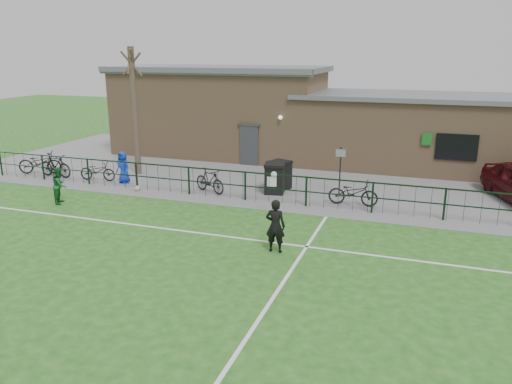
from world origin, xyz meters
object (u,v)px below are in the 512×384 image
(sign_post, at_px, (340,171))
(bicycle_e, at_px, (353,193))
(wheelie_bin_right, at_px, (275,179))
(bicycle_d, at_px, (210,181))
(ball_ground, at_px, (137,188))
(bare_tree, at_px, (135,112))
(bicycle_a, at_px, (40,163))
(bicycle_c, at_px, (98,171))
(outfield_player, at_px, (60,185))
(wheelie_bin_left, at_px, (279,176))
(bicycle_b, at_px, (55,165))
(spectator_child, at_px, (123,167))

(sign_post, xyz_separation_m, bicycle_e, (0.77, -1.33, -0.50))
(wheelie_bin_right, height_order, sign_post, sign_post)
(bicycle_d, height_order, ball_ground, bicycle_d)
(bare_tree, relative_size, bicycle_a, 2.86)
(bicycle_c, bearing_deg, bicycle_d, -98.55)
(ball_ground, bearing_deg, sign_post, 15.56)
(sign_post, height_order, bicycle_c, sign_post)
(bicycle_e, distance_m, outfield_player, 11.48)
(wheelie_bin_left, xyz_separation_m, ball_ground, (-5.66, -2.28, -0.47))
(bicycle_c, bearing_deg, wheelie_bin_right, -92.25)
(wheelie_bin_left, xyz_separation_m, sign_post, (2.61, 0.02, 0.43))
(bicycle_c, relative_size, bicycle_d, 1.01)
(wheelie_bin_left, bearing_deg, bicycle_c, -149.95)
(bicycle_b, xyz_separation_m, spectator_child, (3.66, 0.14, 0.16))
(wheelie_bin_left, height_order, spectator_child, spectator_child)
(wheelie_bin_right, relative_size, bicycle_e, 0.62)
(bicycle_c, bearing_deg, bare_tree, -36.58)
(wheelie_bin_right, height_order, spectator_child, spectator_child)
(bicycle_c, distance_m, outfield_player, 3.50)
(wheelie_bin_right, distance_m, spectator_child, 6.99)
(bicycle_d, distance_m, spectator_child, 4.35)
(bare_tree, relative_size, spectator_child, 4.15)
(bicycle_c, height_order, bicycle_d, bicycle_d)
(wheelie_bin_right, relative_size, bicycle_c, 0.69)
(bare_tree, height_order, outfield_player, bare_tree)
(bare_tree, height_order, wheelie_bin_left, bare_tree)
(bare_tree, height_order, sign_post, bare_tree)
(wheelie_bin_left, height_order, bicycle_b, wheelie_bin_left)
(bicycle_a, bearing_deg, bicycle_e, -109.87)
(bicycle_e, bearing_deg, spectator_child, 88.60)
(bicycle_e, bearing_deg, ball_ground, 94.77)
(bicycle_c, xyz_separation_m, spectator_child, (1.38, 0.03, 0.27))
(wheelie_bin_right, xyz_separation_m, spectator_child, (-6.96, -0.67, 0.13))
(sign_post, xyz_separation_m, bicycle_d, (-5.22, -1.50, -0.49))
(wheelie_bin_left, distance_m, outfield_player, 8.94)
(ball_ground, bearing_deg, bicycle_d, 14.70)
(wheelie_bin_right, relative_size, bicycle_b, 0.64)
(bicycle_a, distance_m, outfield_player, 5.51)
(wheelie_bin_right, height_order, bicycle_e, wheelie_bin_right)
(spectator_child, xyz_separation_m, ball_ground, (1.30, -0.98, -0.62))
(sign_post, relative_size, outfield_player, 1.39)
(bicycle_a, distance_m, bicycle_d, 9.16)
(bare_tree, height_order, wheelie_bin_right, bare_tree)
(bicycle_e, bearing_deg, bicycle_b, 89.19)
(bicycle_a, relative_size, bicycle_e, 1.10)
(wheelie_bin_left, relative_size, sign_post, 0.57)
(outfield_player, bearing_deg, bicycle_d, -81.55)
(bicycle_b, distance_m, spectator_child, 3.66)
(bicycle_c, xyz_separation_m, ball_ground, (2.67, -0.95, -0.35))
(bicycle_a, distance_m, bicycle_e, 15.14)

